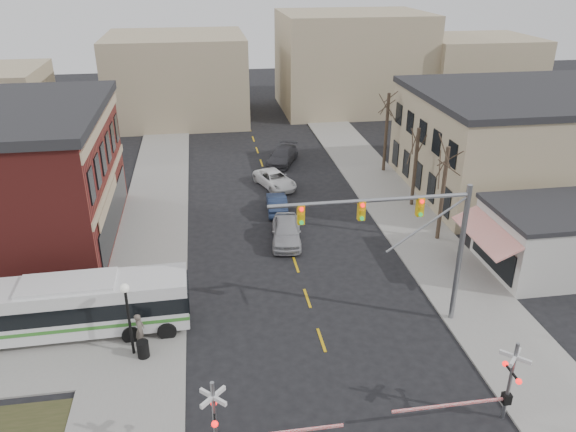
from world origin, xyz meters
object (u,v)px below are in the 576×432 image
object	(u,v)px
rr_crossing_east	(500,384)
street_lamp	(127,304)
car_c	(275,180)
car_d	(282,156)
transit_bus	(72,306)
car_b	(277,204)
trash_bin	(143,349)
pedestrian_near	(140,330)
traffic_signal_mast	(412,229)
rr_crossing_west	(226,422)
car_a	(286,231)
pedestrian_far	(123,284)

from	to	relation	value
rr_crossing_east	street_lamp	bearing A→B (deg)	156.60
car_c	car_d	world-z (taller)	car_d
transit_bus	car_c	distance (m)	23.28
car_b	car_c	xyz separation A→B (m)	(0.54, 5.20, -0.02)
trash_bin	car_d	size ratio (longest dim) A/B	0.17
pedestrian_near	car_c	bearing A→B (deg)	-17.40
rr_crossing_east	car_c	world-z (taller)	rr_crossing_east
transit_bus	rr_crossing_east	distance (m)	21.07
street_lamp	car_b	size ratio (longest dim) A/B	0.96
pedestrian_near	transit_bus	bearing A→B (deg)	72.77
traffic_signal_mast	rr_crossing_west	bearing A→B (deg)	-142.30
car_a	car_b	xyz separation A→B (m)	(0.05, 5.20, -0.15)
transit_bus	car_d	distance (m)	29.08
rr_crossing_east	pedestrian_near	bearing A→B (deg)	154.24
car_a	car_c	distance (m)	10.42
car_a	pedestrian_far	distance (m)	11.81
street_lamp	car_a	size ratio (longest dim) A/B	0.81
car_b	rr_crossing_west	bearing A→B (deg)	81.21
traffic_signal_mast	car_a	bearing A→B (deg)	114.42
car_a	car_b	bearing A→B (deg)	97.01
street_lamp	car_d	size ratio (longest dim) A/B	0.78
traffic_signal_mast	car_a	world-z (taller)	traffic_signal_mast
street_lamp	car_b	bearing A→B (deg)	59.53
transit_bus	rr_crossing_west	xyz separation A→B (m)	(7.49, -9.50, 0.22)
rr_crossing_west	car_a	size ratio (longest dim) A/B	1.13
transit_bus	pedestrian_far	size ratio (longest dim) A/B	7.65
rr_crossing_east	pedestrian_far	xyz separation A→B (m)	(-16.85, 12.39, -1.06)
traffic_signal_mast	car_b	size ratio (longest dim) A/B	2.43
street_lamp	car_c	size ratio (longest dim) A/B	0.83
rr_crossing_east	car_a	world-z (taller)	rr_crossing_east
street_lamp	car_c	xyz separation A→B (m)	(10.06, 21.38, -2.36)
street_lamp	pedestrian_near	world-z (taller)	street_lamp
transit_bus	pedestrian_far	world-z (taller)	transit_bus
rr_crossing_east	car_d	bearing A→B (deg)	97.09
car_c	traffic_signal_mast	bearing A→B (deg)	-98.28
rr_crossing_west	rr_crossing_east	xyz separation A→B (m)	(11.51, 0.39, 0.00)
trash_bin	car_d	world-z (taller)	car_d
car_c	rr_crossing_east	bearing A→B (deg)	-98.05
pedestrian_near	rr_crossing_west	bearing A→B (deg)	-145.52
traffic_signal_mast	street_lamp	xyz separation A→B (m)	(-14.25, -0.44, -2.72)
pedestrian_far	car_d	bearing A→B (deg)	19.41
traffic_signal_mast	car_b	bearing A→B (deg)	106.73
rr_crossing_east	car_a	size ratio (longest dim) A/B	1.13
rr_crossing_east	trash_bin	size ratio (longest dim) A/B	6.35
rr_crossing_west	car_c	world-z (taller)	rr_crossing_west
trash_bin	traffic_signal_mast	bearing A→B (deg)	3.29
car_a	car_c	world-z (taller)	car_a
rr_crossing_east	trash_bin	distance (m)	16.69
street_lamp	pedestrian_far	world-z (taller)	street_lamp
street_lamp	car_b	distance (m)	18.92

